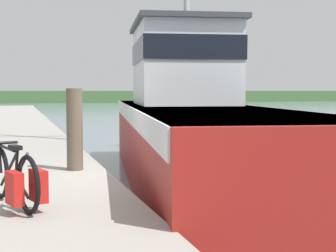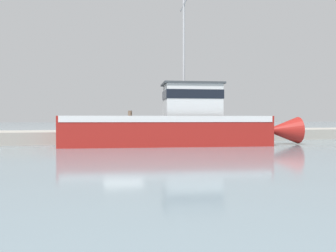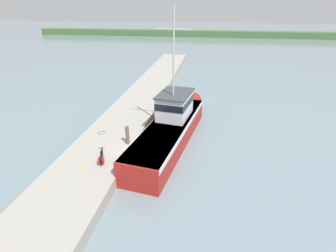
{
  "view_description": "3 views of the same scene",
  "coord_description": "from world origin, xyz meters",
  "px_view_note": "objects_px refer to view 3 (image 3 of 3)",
  "views": [
    {
      "loc": [
        -2.57,
        -8.4,
        2.23
      ],
      "look_at": [
        -0.27,
        -0.64,
        1.66
      ],
      "focal_mm": 55.0,
      "sensor_mm": 36.0,
      "label": 1
    },
    {
      "loc": [
        21.11,
        -3.03,
        1.67
      ],
      "look_at": [
        0.12,
        2.96,
        1.21
      ],
      "focal_mm": 35.0,
      "sensor_mm": 36.0,
      "label": 2
    },
    {
      "loc": [
        4.28,
        -16.21,
        10.52
      ],
      "look_at": [
        1.17,
        2.85,
        1.51
      ],
      "focal_mm": 28.0,
      "sensor_mm": 36.0,
      "label": 3
    }
  ],
  "objects_px": {
    "bicycle_touring": "(101,157)",
    "water_bottle_on_curb": "(80,168)",
    "mooring_post": "(127,135)",
    "fishing_boat_main": "(172,125)"
  },
  "relations": [
    {
      "from": "bicycle_touring",
      "to": "water_bottle_on_curb",
      "type": "relative_size",
      "value": 8.77
    },
    {
      "from": "fishing_boat_main",
      "to": "water_bottle_on_curb",
      "type": "xyz_separation_m",
      "value": [
        -5.05,
        -6.43,
        -0.51
      ]
    },
    {
      "from": "fishing_boat_main",
      "to": "mooring_post",
      "type": "height_order",
      "value": "fishing_boat_main"
    },
    {
      "from": "bicycle_touring",
      "to": "water_bottle_on_curb",
      "type": "bearing_deg",
      "value": -154.33
    },
    {
      "from": "bicycle_touring",
      "to": "mooring_post",
      "type": "xyz_separation_m",
      "value": [
        0.99,
        2.76,
        0.38
      ]
    },
    {
      "from": "fishing_boat_main",
      "to": "bicycle_touring",
      "type": "height_order",
      "value": "fishing_boat_main"
    },
    {
      "from": "bicycle_touring",
      "to": "water_bottle_on_curb",
      "type": "xyz_separation_m",
      "value": [
        -1.06,
        -1.02,
        -0.25
      ]
    },
    {
      "from": "mooring_post",
      "to": "water_bottle_on_curb",
      "type": "bearing_deg",
      "value": -118.35
    },
    {
      "from": "fishing_boat_main",
      "to": "water_bottle_on_curb",
      "type": "height_order",
      "value": "fishing_boat_main"
    },
    {
      "from": "bicycle_touring",
      "to": "water_bottle_on_curb",
      "type": "distance_m",
      "value": 1.49
    }
  ]
}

